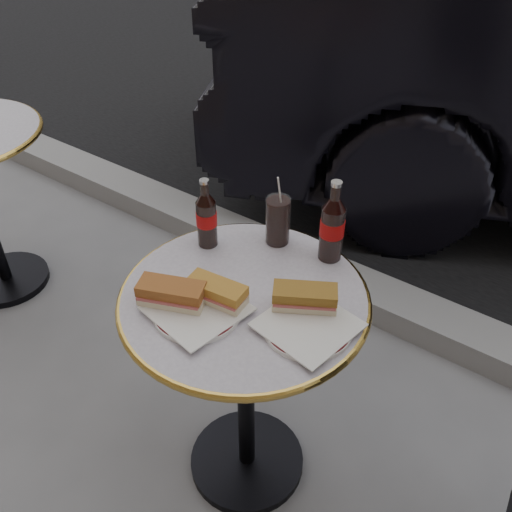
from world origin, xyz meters
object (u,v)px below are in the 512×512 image
Objects in this scene: plate_left at (197,311)px; plate_right at (308,327)px; cola_glass at (278,221)px; cola_bottle_right at (333,221)px; cola_bottle_left at (206,213)px; bistro_table at (246,390)px.

plate_left and plate_right have the same top height.
cola_bottle_right is at bearing 8.35° from cola_glass.
cola_bottle_left is at bearing -141.01° from cola_glass.
plate_left is 0.26m from plate_right.
cola_glass reaches higher than plate_right.
cola_bottle_right is at bearing 25.34° from cola_bottle_left.
cola_glass is at bearing 135.66° from plate_right.
plate_left is at bearing -156.15° from plate_right.
cola_bottle_right reaches higher than bistro_table.
cola_bottle_right is 0.16m from cola_glass.
cola_glass is (-0.00, 0.34, 0.06)m from plate_left.
bistro_table is 0.52m from cola_bottle_left.
cola_glass reaches higher than plate_left.
plate_right is 0.89× the size of cola_bottle_right.
bistro_table is 0.49m from cola_glass.
plate_left is (-0.05, -0.11, 0.37)m from bistro_table.
plate_right is at bearing 23.85° from plate_left.
cola_bottle_left reaches higher than plate_right.
plate_right is 1.02× the size of cola_bottle_left.
plate_right is at bearing -16.91° from cola_bottle_left.
cola_bottle_right is 1.69× the size of cola_glass.
cola_bottle_right is at bearing 68.09° from plate_left.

